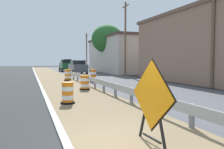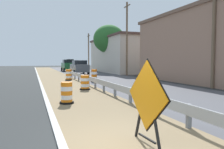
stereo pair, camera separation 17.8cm
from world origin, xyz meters
name	(u,v)px [view 2 (the right image)]	position (x,y,z in m)	size (l,w,h in m)	color
ground_plane	(122,145)	(0.00, 0.00, 0.00)	(160.00, 160.00, 0.00)	#2B2D2D
median_dirt_strip	(146,141)	(0.63, 0.00, 0.00)	(3.66, 120.00, 0.01)	#7F6B4C
guardrail_median	(167,104)	(2.23, 1.55, 0.52)	(0.18, 40.47, 0.71)	#999EA3
warning_sign_diamond	(147,98)	(0.58, -0.11, 1.06)	(0.15, 1.71, 2.00)	black
traffic_barrel_nearest	(67,94)	(-0.47, 5.41, 0.43)	(0.64, 0.64, 0.97)	orange
traffic_barrel_close	(85,83)	(1.35, 9.78, 0.43)	(0.70, 0.70, 0.97)	orange
traffic_barrel_mid	(94,76)	(3.33, 14.82, 0.52)	(0.63, 0.63, 1.14)	orange
traffic_barrel_far	(69,75)	(1.40, 17.20, 0.48)	(0.70, 0.70, 1.07)	orange
car_lead_near_lane	(79,67)	(4.40, 26.95, 0.98)	(2.17, 4.55, 1.94)	#4C5156
car_trailing_near_lane	(70,64)	(7.29, 53.60, 1.12)	(2.04, 4.55, 2.24)	black
car_lead_far_lane	(68,65)	(4.01, 35.48, 1.04)	(2.04, 4.05, 2.08)	#195128
car_mid_far_lane	(74,64)	(7.33, 47.76, 0.99)	(1.99, 4.30, 1.97)	maroon
roadside_shop_near	(213,46)	(13.31, 11.21, 3.20)	(7.04, 15.88, 6.37)	#93705B
roadside_shop_far	(127,55)	(13.34, 30.50, 2.88)	(9.02, 16.05, 5.73)	beige
utility_pole_near	(214,23)	(9.84, 7.54, 4.49)	(0.24, 1.80, 8.67)	brown
utility_pole_mid	(127,38)	(9.57, 21.85, 4.82)	(0.24, 1.80, 9.33)	brown
utility_pole_far	(89,51)	(8.97, 40.13, 3.87)	(0.24, 1.80, 7.42)	brown
tree_roadside	(109,39)	(9.89, 29.93, 5.39)	(5.08, 5.08, 7.69)	brown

